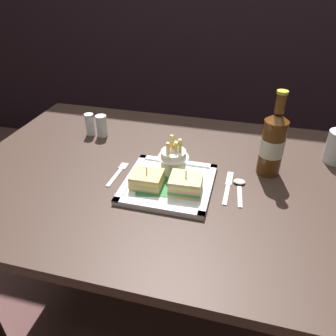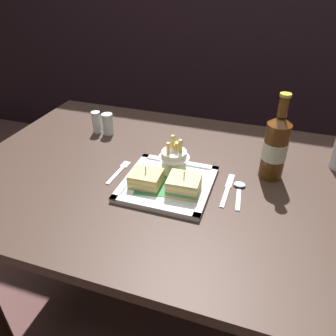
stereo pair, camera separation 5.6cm
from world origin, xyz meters
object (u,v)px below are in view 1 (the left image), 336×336
object	(u,v)px
beer_bottle	(273,143)
knife	(228,186)
dining_table	(168,212)
square_plate	(169,184)
fries_cup	(173,157)
salt_shaker	(90,126)
spoon	(239,186)
sandwich_half_right	(186,184)
pepper_shaker	(102,127)
sandwich_half_left	(147,179)
fork	(118,173)

from	to	relation	value
beer_bottle	knife	bearing A→B (deg)	-135.82
dining_table	square_plate	bearing A→B (deg)	-72.91
square_plate	beer_bottle	size ratio (longest dim) A/B	0.96
square_plate	fries_cup	world-z (taller)	fries_cup
dining_table	salt_shaker	bearing A→B (deg)	152.18
spoon	fries_cup	bearing A→B (deg)	175.10
sandwich_half_right	pepper_shaker	xyz separation A→B (m)	(-0.38, 0.28, 0.00)
sandwich_half_right	beer_bottle	distance (m)	0.29
beer_bottle	sandwich_half_left	bearing A→B (deg)	-152.49
sandwich_half_left	spoon	xyz separation A→B (m)	(0.26, 0.07, -0.03)
dining_table	pepper_shaker	xyz separation A→B (m)	(-0.30, 0.18, 0.20)
fries_cup	beer_bottle	world-z (taller)	beer_bottle
dining_table	knife	world-z (taller)	knife
pepper_shaker	spoon	bearing A→B (deg)	-21.22
fries_cup	sandwich_half_left	bearing A→B (deg)	-121.15
knife	salt_shaker	xyz separation A→B (m)	(-0.54, 0.21, 0.03)
beer_bottle	salt_shaker	bearing A→B (deg)	171.20
square_plate	pepper_shaker	bearing A→B (deg)	142.19
dining_table	pepper_shaker	bearing A→B (deg)	148.56
fries_cup	spoon	xyz separation A→B (m)	(0.20, -0.02, -0.06)
sandwich_half_left	salt_shaker	distance (m)	0.42
sandwich_half_left	beer_bottle	bearing A→B (deg)	27.51
sandwich_half_left	spoon	world-z (taller)	sandwich_half_left
sandwich_half_right	knife	xyz separation A→B (m)	(0.11, 0.07, -0.03)
knife	dining_table	bearing A→B (deg)	172.73
square_plate	pepper_shaker	distance (m)	0.41
sandwich_half_right	knife	world-z (taller)	sandwich_half_right
pepper_shaker	sandwich_half_right	bearing A→B (deg)	-36.22
sandwich_half_right	salt_shaker	distance (m)	0.51
beer_bottle	fork	distance (m)	0.48
sandwich_half_right	pepper_shaker	world-z (taller)	same
sandwich_half_left	beer_bottle	distance (m)	0.39
sandwich_half_left	salt_shaker	size ratio (longest dim) A/B	1.08
dining_table	knife	distance (m)	0.25
square_plate	fork	distance (m)	0.17
square_plate	sandwich_half_left	world-z (taller)	sandwich_half_left
square_plate	salt_shaker	bearing A→B (deg)	145.96
sandwich_half_left	pepper_shaker	bearing A→B (deg)	133.71
square_plate	salt_shaker	size ratio (longest dim) A/B	3.07
dining_table	fries_cup	world-z (taller)	fries_cup
fork	fries_cup	bearing A→B (deg)	12.90
sandwich_half_right	knife	size ratio (longest dim) A/B	0.56
dining_table	sandwich_half_right	xyz separation A→B (m)	(0.08, -0.09, 0.19)
fries_cup	beer_bottle	size ratio (longest dim) A/B	0.45
knife	pepper_shaker	world-z (taller)	pepper_shaker
sandwich_half_right	fork	bearing A→B (deg)	166.86
dining_table	square_plate	xyz separation A→B (m)	(0.02, -0.06, 0.17)
square_plate	fries_cup	bearing A→B (deg)	91.57
knife	pepper_shaker	bearing A→B (deg)	157.03
fork	spoon	world-z (taller)	spoon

